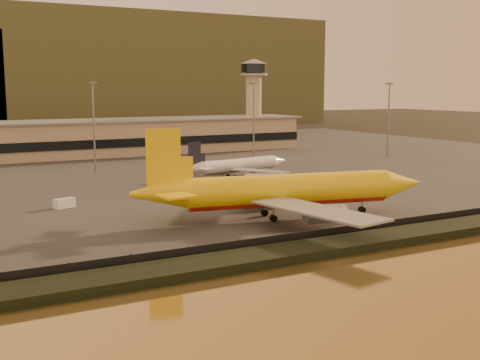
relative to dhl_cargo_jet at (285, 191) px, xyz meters
name	(u,v)px	position (x,y,z in m)	size (l,w,h in m)	color
ground	(275,228)	(-5.25, -5.18, -5.24)	(900.00, 900.00, 0.00)	black
embankment	(335,246)	(-5.25, -22.18, -4.54)	(320.00, 7.00, 1.40)	black
tarmac	(115,165)	(-5.25, 89.82, -5.14)	(320.00, 220.00, 0.20)	#2D2D2D
perimeter_fence	(319,236)	(-5.25, -18.18, -3.94)	(300.00, 0.05, 2.20)	black
terminal_building	(47,140)	(-19.77, 120.37, 1.00)	(202.00, 25.00, 12.60)	tan
control_tower	(254,94)	(64.75, 125.82, 16.42)	(11.20, 11.20, 35.50)	tan
apron_light_masts	(184,117)	(9.75, 69.82, 10.46)	(152.20, 12.20, 25.40)	slate
dhl_cargo_jet	(285,191)	(0.00, 0.00, 0.00)	(56.25, 54.23, 16.89)	yellow
white_narrowbody_jet	(237,166)	(16.70, 49.95, -2.00)	(35.31, 33.97, 10.19)	white
gse_vehicle_yellow	(219,196)	(-2.42, 22.12, -4.17)	(3.90, 1.75, 1.75)	yellow
gse_vehicle_white	(64,203)	(-33.70, 28.92, -4.11)	(4.15, 1.87, 1.87)	white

